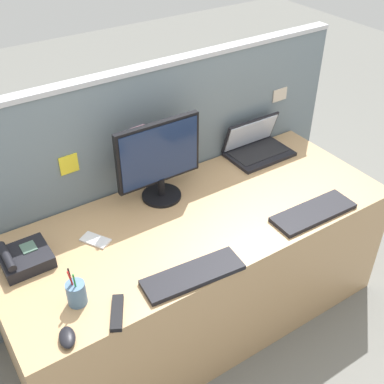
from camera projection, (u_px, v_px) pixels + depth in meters
ground_plane at (197, 313)px, 2.76m from camera, size 10.00×10.00×0.00m
desk at (197, 269)px, 2.56m from camera, size 1.95×0.79×0.70m
cubicle_divider at (153, 180)px, 2.67m from camera, size 2.34×0.08×1.33m
desktop_monitor at (159, 158)px, 2.36m from camera, size 0.45×0.20×0.42m
laptop at (256, 146)px, 2.81m from camera, size 0.36×0.25×0.20m
desk_phone at (24, 258)px, 2.08m from camera, size 0.21×0.20×0.09m
keyboard_main at (193, 275)px, 2.02m from camera, size 0.45×0.18×0.02m
keyboard_spare at (313, 213)px, 2.36m from camera, size 0.44×0.16×0.02m
computer_mouse_right_hand at (67, 337)px, 1.76m from camera, size 0.08×0.11×0.03m
pen_cup at (76, 293)px, 1.89m from camera, size 0.08×0.08×0.18m
cell_phone_white_slab at (95, 240)px, 2.21m from camera, size 0.13×0.15×0.01m
tv_remote at (117, 313)px, 1.86m from camera, size 0.12×0.17×0.02m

